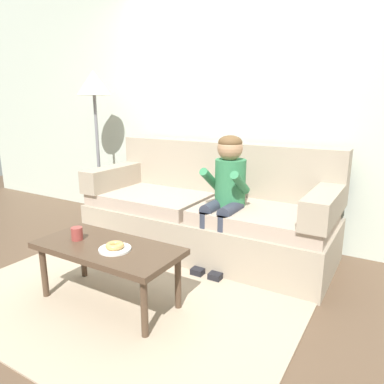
% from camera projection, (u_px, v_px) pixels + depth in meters
% --- Properties ---
extents(ground, '(10.00, 10.00, 0.00)m').
position_uv_depth(ground, '(148.00, 283.00, 2.78)').
color(ground, brown).
extents(wall_back, '(8.00, 0.10, 2.80)m').
position_uv_depth(wall_back, '(229.00, 98.00, 3.61)').
color(wall_back, beige).
rests_on(wall_back, ground).
extents(area_rug, '(2.39, 1.71, 0.01)m').
position_uv_depth(area_rug, '(126.00, 297.00, 2.57)').
color(area_rug, tan).
rests_on(area_rug, ground).
extents(couch, '(2.30, 0.90, 0.99)m').
position_uv_depth(couch, '(208.00, 213.00, 3.37)').
color(couch, tan).
rests_on(couch, ground).
extents(coffee_table, '(1.01, 0.48, 0.43)m').
position_uv_depth(coffee_table, '(108.00, 252.00, 2.42)').
color(coffee_table, '#4C3828').
rests_on(coffee_table, ground).
extents(person_child, '(0.34, 0.58, 1.10)m').
position_uv_depth(person_child, '(226.00, 188.00, 2.98)').
color(person_child, '#337A4C').
rests_on(person_child, ground).
extents(plate, '(0.21, 0.21, 0.01)m').
position_uv_depth(plate, '(115.00, 249.00, 2.33)').
color(plate, white).
rests_on(plate, coffee_table).
extents(donut, '(0.17, 0.17, 0.04)m').
position_uv_depth(donut, '(115.00, 246.00, 2.33)').
color(donut, tan).
rests_on(donut, plate).
extents(mug, '(0.08, 0.08, 0.09)m').
position_uv_depth(mug, '(77.00, 234.00, 2.50)').
color(mug, '#993D38').
rests_on(mug, coffee_table).
extents(toy_controller, '(0.23, 0.09, 0.05)m').
position_uv_depth(toy_controller, '(118.00, 268.00, 2.99)').
color(toy_controller, red).
rests_on(toy_controller, ground).
extents(floor_lamp, '(0.38, 0.38, 1.70)m').
position_uv_depth(floor_lamp, '(94.00, 96.00, 3.96)').
color(floor_lamp, slate).
rests_on(floor_lamp, ground).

